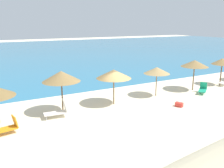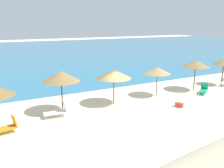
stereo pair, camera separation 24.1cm
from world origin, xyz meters
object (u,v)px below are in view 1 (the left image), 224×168
Objects in this scene: lounge_chair_0 at (58,110)px; cooler_box at (179,105)px; beach_umbrella_5 at (157,70)px; lounge_chair_1 at (203,89)px; beach_umbrella_3 at (61,76)px; lounge_chair_4 at (8,127)px; beach_umbrella_4 at (114,74)px; beach_umbrella_7 at (222,61)px; beach_umbrella_6 at (195,63)px.

cooler_box is at bearing -99.38° from lounge_chair_0.
beach_umbrella_5 is 4.57m from lounge_chair_1.
beach_umbrella_5 is at bearing 0.17° from beach_umbrella_3.
beach_umbrella_3 is 2.05× the size of lounge_chair_4.
beach_umbrella_5 is 8.63m from lounge_chair_0.
beach_umbrella_3 is at bearing 49.34° from lounge_chair_1.
cooler_box is at bearing -36.14° from beach_umbrella_4.
beach_umbrella_3 is 1.10× the size of beach_umbrella_7.
beach_umbrella_3 reaches higher than lounge_chair_0.
lounge_chair_0 is (-12.48, -0.53, -1.96)m from beach_umbrella_6.
lounge_chair_0 is 8.49m from cooler_box.
lounge_chair_1 is 4.55m from cooler_box.
lounge_chair_1 is 15.56m from lounge_chair_4.
lounge_chair_1 is at bearing -162.16° from beach_umbrella_7.
lounge_chair_1 is 2.60× the size of cooler_box.
beach_umbrella_5 reaches higher than cooler_box.
beach_umbrella_6 is at bearing 32.76° from cooler_box.
lounge_chair_0 is 3.27m from lounge_chair_4.
beach_umbrella_4 reaches higher than cooler_box.
beach_umbrella_4 is at bearing 143.86° from cooler_box.
beach_umbrella_6 is at bearing -36.60° from lounge_chair_1.
beach_umbrella_3 is at bearing 179.24° from beach_umbrella_6.
beach_umbrella_4 is 1.87× the size of lounge_chair_4.
lounge_chair_4 is at bearing -175.31° from beach_umbrella_7.
beach_umbrella_3 is 3.86m from beach_umbrella_4.
beach_umbrella_6 is (4.04, -0.18, 0.27)m from beach_umbrella_5.
beach_umbrella_5 is 4.50× the size of cooler_box.
beach_umbrella_4 is 0.96× the size of beach_umbrella_6.
beach_umbrella_4 reaches higher than lounge_chair_0.
lounge_chair_4 is at bearing -174.46° from beach_umbrella_6.
beach_umbrella_4 is at bearing -87.95° from lounge_chair_4.
beach_umbrella_4 reaches higher than lounge_chair_1.
beach_umbrella_3 is at bearing -30.30° from lounge_chair_0.
lounge_chair_4 is (-15.60, -1.51, -2.03)m from beach_umbrella_6.
beach_umbrella_3 is 15.76m from beach_umbrella_7.
beach_umbrella_6 is 12.64m from lounge_chair_0.
beach_umbrella_7 is 19.54m from lounge_chair_4.
beach_umbrella_5 is 1.73× the size of lounge_chair_4.
lounge_chair_4 is 2.60× the size of cooler_box.
beach_umbrella_6 reaches higher than beach_umbrella_7.
lounge_chair_4 is at bearing 173.70° from cooler_box.
beach_umbrella_4 is 4.76m from lounge_chair_0.
lounge_chair_1 is (-3.83, -1.23, -1.92)m from beach_umbrella_7.
beach_umbrella_7 is 8.82m from cooler_box.
cooler_box is at bearing -105.95° from lounge_chair_4.
beach_umbrella_5 is 1.73× the size of lounge_chair_1.
beach_umbrella_3 is 1.05× the size of beach_umbrella_6.
cooler_box is (7.68, -2.92, -2.34)m from beach_umbrella_3.
beach_umbrella_4 reaches higher than lounge_chair_4.
beach_umbrella_6 reaches higher than lounge_chair_1.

